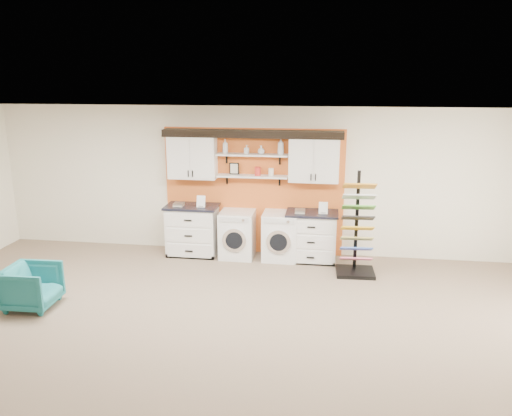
% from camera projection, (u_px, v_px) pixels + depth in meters
% --- Properties ---
extents(floor, '(10.00, 10.00, 0.00)m').
position_uv_depth(floor, '(206.00, 362.00, 6.01)').
color(floor, '#7F6855').
rests_on(floor, ground).
extents(ceiling, '(10.00, 10.00, 0.00)m').
position_uv_depth(ceiling, '(199.00, 128.00, 5.29)').
color(ceiling, white).
rests_on(ceiling, wall_back).
extents(wall_back, '(10.00, 0.00, 10.00)m').
position_uv_depth(wall_back, '(254.00, 181.00, 9.47)').
color(wall_back, '#EFE6CE').
rests_on(wall_back, floor).
extents(accent_panel, '(3.40, 0.07, 2.40)m').
position_uv_depth(accent_panel, '(254.00, 191.00, 9.49)').
color(accent_panel, orange).
rests_on(accent_panel, wall_back).
extents(upper_cabinet_left, '(0.90, 0.35, 0.84)m').
position_uv_depth(upper_cabinet_left, '(192.00, 156.00, 9.31)').
color(upper_cabinet_left, white).
rests_on(upper_cabinet_left, wall_back).
extents(upper_cabinet_right, '(0.90, 0.35, 0.84)m').
position_uv_depth(upper_cabinet_right, '(314.00, 159.00, 9.00)').
color(upper_cabinet_right, white).
rests_on(upper_cabinet_right, wall_back).
extents(shelf_lower, '(1.32, 0.28, 0.03)m').
position_uv_depth(shelf_lower, '(252.00, 176.00, 9.25)').
color(shelf_lower, white).
rests_on(shelf_lower, wall_back).
extents(shelf_upper, '(1.32, 0.28, 0.03)m').
position_uv_depth(shelf_upper, '(252.00, 155.00, 9.15)').
color(shelf_upper, white).
rests_on(shelf_upper, wall_back).
extents(crown_molding, '(3.30, 0.41, 0.13)m').
position_uv_depth(crown_molding, '(252.00, 133.00, 9.06)').
color(crown_molding, black).
rests_on(crown_molding, wall_back).
extents(picture_frame, '(0.18, 0.02, 0.22)m').
position_uv_depth(picture_frame, '(234.00, 169.00, 9.31)').
color(picture_frame, black).
rests_on(picture_frame, shelf_lower).
extents(canister_red, '(0.11, 0.11, 0.16)m').
position_uv_depth(canister_red, '(258.00, 171.00, 9.21)').
color(canister_red, red).
rests_on(canister_red, shelf_lower).
extents(canister_cream, '(0.10, 0.10, 0.14)m').
position_uv_depth(canister_cream, '(271.00, 172.00, 9.18)').
color(canister_cream, silver).
rests_on(canister_cream, shelf_lower).
extents(base_cabinet_left, '(0.99, 0.66, 0.97)m').
position_uv_depth(base_cabinet_left, '(193.00, 230.00, 9.52)').
color(base_cabinet_left, white).
rests_on(base_cabinet_left, floor).
extents(base_cabinet_right, '(0.95, 0.66, 0.93)m').
position_uv_depth(base_cabinet_right, '(311.00, 236.00, 9.21)').
color(base_cabinet_right, white).
rests_on(base_cabinet_right, floor).
extents(washer, '(0.63, 0.71, 0.88)m').
position_uv_depth(washer, '(237.00, 234.00, 9.41)').
color(washer, white).
rests_on(washer, floor).
extents(dryer, '(0.64, 0.71, 0.89)m').
position_uv_depth(dryer, '(280.00, 236.00, 9.30)').
color(dryer, white).
rests_on(dryer, floor).
extents(sample_rack, '(0.67, 0.57, 1.79)m').
position_uv_depth(sample_rack, '(356.00, 243.00, 8.55)').
color(sample_rack, black).
rests_on(sample_rack, floor).
extents(armchair, '(0.73, 0.71, 0.64)m').
position_uv_depth(armchair, '(32.00, 287.00, 7.36)').
color(armchair, '#1B7278').
rests_on(armchair, floor).
extents(soap_bottle_a, '(0.12, 0.12, 0.27)m').
position_uv_depth(soap_bottle_a, '(225.00, 146.00, 9.18)').
color(soap_bottle_a, silver).
rests_on(soap_bottle_a, shelf_upper).
extents(soap_bottle_b, '(0.09, 0.09, 0.16)m').
position_uv_depth(soap_bottle_b, '(247.00, 149.00, 9.13)').
color(soap_bottle_b, silver).
rests_on(soap_bottle_b, shelf_upper).
extents(soap_bottle_c, '(0.14, 0.14, 0.16)m').
position_uv_depth(soap_bottle_c, '(261.00, 150.00, 9.10)').
color(soap_bottle_c, silver).
rests_on(soap_bottle_c, shelf_upper).
extents(soap_bottle_d, '(0.12, 0.12, 0.30)m').
position_uv_depth(soap_bottle_d, '(281.00, 146.00, 9.03)').
color(soap_bottle_d, silver).
rests_on(soap_bottle_d, shelf_upper).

